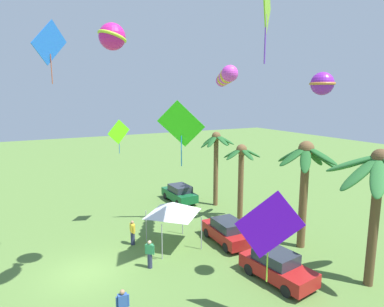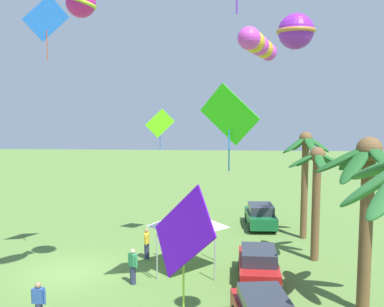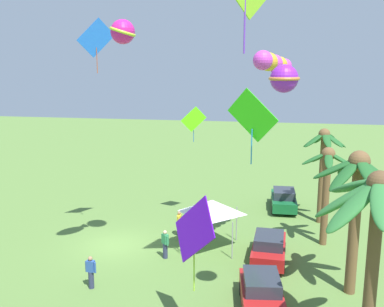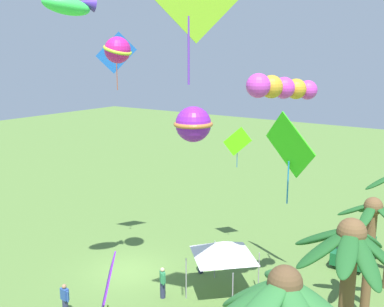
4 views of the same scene
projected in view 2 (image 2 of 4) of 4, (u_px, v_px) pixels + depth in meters
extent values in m
plane|color=#567A38|center=(68.00, 273.00, 20.40)|extent=(120.00, 120.00, 0.00)
ellipsoid|color=#2D7033|center=(384.00, 167.00, 12.34)|extent=(2.50, 1.87, 1.32)
ellipsoid|color=#2D7033|center=(380.00, 180.00, 11.65)|extent=(1.27, 2.31, 1.84)
cylinder|color=brown|center=(366.00, 232.00, 16.25)|extent=(0.49, 0.49, 6.21)
ellipsoid|color=#1E5623|center=(384.00, 160.00, 14.97)|extent=(2.17, 0.96, 1.05)
ellipsoid|color=#1E5623|center=(368.00, 158.00, 16.83)|extent=(2.06, 1.14, 1.35)
ellipsoid|color=#1E5623|center=(354.00, 159.00, 16.86)|extent=(2.05, 1.16, 1.37)
ellipsoid|color=#1E5623|center=(342.00, 159.00, 16.10)|extent=(0.75, 2.06, 1.26)
ellipsoid|color=#1E5623|center=(356.00, 165.00, 15.43)|extent=(1.74, 1.82, 1.45)
sphere|color=brown|center=(369.00, 149.00, 15.93)|extent=(0.93, 0.93, 0.93)
cylinder|color=brown|center=(316.00, 208.00, 21.84)|extent=(0.41, 0.41, 5.41)
ellipsoid|color=#1E5623|center=(320.00, 161.00, 20.85)|extent=(1.59, 0.55, 0.83)
ellipsoid|color=#1E5623|center=(332.00, 161.00, 21.28)|extent=(0.97, 1.60, 0.90)
ellipsoid|color=#1E5623|center=(325.00, 159.00, 22.06)|extent=(1.40, 1.39, 0.94)
ellipsoid|color=#1E5623|center=(307.00, 160.00, 22.18)|extent=(1.48, 1.22, 1.00)
ellipsoid|color=#1E5623|center=(303.00, 160.00, 21.54)|extent=(0.63, 1.57, 0.91)
sphere|color=brown|center=(317.00, 155.00, 21.56)|extent=(0.78, 0.78, 0.78)
cylinder|color=brown|center=(304.00, 189.00, 25.52)|extent=(0.39, 0.39, 5.98)
ellipsoid|color=#1E5623|center=(310.00, 144.00, 24.49)|extent=(1.64, 0.65, 0.91)
ellipsoid|color=#1E5623|center=(317.00, 143.00, 24.65)|extent=(1.50, 1.42, 0.91)
ellipsoid|color=#1E5623|center=(317.00, 144.00, 25.26)|extent=(0.58, 1.54, 1.11)
ellipsoid|color=#1E5623|center=(310.00, 140.00, 25.89)|extent=(1.66, 1.22, 0.77)
ellipsoid|color=#1E5623|center=(299.00, 143.00, 25.92)|extent=(1.58, 0.95, 1.10)
ellipsoid|color=#1E5623|center=(294.00, 145.00, 25.48)|extent=(0.86, 1.51, 1.20)
ellipsoid|color=#1E5623|center=(296.00, 144.00, 24.92)|extent=(1.19, 1.57, 1.04)
sphere|color=brown|center=(306.00, 138.00, 25.21)|extent=(0.74, 0.74, 0.74)
cube|color=#A51919|center=(258.00, 267.00, 19.44)|extent=(3.96, 1.84, 0.70)
cube|color=#282D38|center=(259.00, 255.00, 19.23)|extent=(2.08, 1.57, 0.56)
cylinder|color=black|center=(240.00, 264.00, 20.75)|extent=(0.61, 0.20, 0.60)
cylinder|color=black|center=(273.00, 265.00, 20.59)|extent=(0.61, 0.20, 0.60)
cylinder|color=black|center=(241.00, 284.00, 18.35)|extent=(0.61, 0.20, 0.60)
cylinder|color=black|center=(278.00, 286.00, 18.20)|extent=(0.61, 0.20, 0.60)
cube|color=#145B2D|center=(260.00, 218.00, 28.26)|extent=(3.95, 1.83, 0.70)
cube|color=#282D38|center=(261.00, 209.00, 28.05)|extent=(2.08, 1.56, 0.56)
cylinder|color=black|center=(246.00, 217.00, 29.52)|extent=(0.61, 0.20, 0.60)
cylinder|color=black|center=(270.00, 218.00, 29.47)|extent=(0.61, 0.20, 0.60)
cylinder|color=black|center=(250.00, 227.00, 27.12)|extent=(0.61, 0.20, 0.60)
cylinder|color=black|center=(275.00, 227.00, 27.07)|extent=(0.61, 0.20, 0.60)
cube|color=#282D38|center=(264.00, 301.00, 14.61)|extent=(2.21, 1.75, 0.56)
cube|color=#2D519E|center=(38.00, 295.00, 15.36)|extent=(0.27, 0.40, 0.54)
sphere|color=#A37556|center=(38.00, 285.00, 15.32)|extent=(0.21, 0.21, 0.21)
cylinder|color=#2D519E|center=(33.00, 296.00, 15.40)|extent=(0.09, 0.09, 0.52)
cylinder|color=#2D519E|center=(45.00, 297.00, 15.33)|extent=(0.09, 0.09, 0.52)
cylinder|color=#2D3351|center=(133.00, 275.00, 19.06)|extent=(0.26, 0.26, 0.84)
cube|color=#338956|center=(133.00, 260.00, 18.99)|extent=(0.42, 0.44, 0.54)
sphere|color=beige|center=(133.00, 251.00, 18.95)|extent=(0.21, 0.21, 0.21)
cylinder|color=#338956|center=(136.00, 262.00, 18.83)|extent=(0.09, 0.09, 0.52)
cylinder|color=#338956|center=(130.00, 259.00, 19.15)|extent=(0.09, 0.09, 0.52)
cylinder|color=#2D3351|center=(147.00, 251.00, 22.27)|extent=(0.26, 0.26, 0.84)
cube|color=yellow|center=(147.00, 238.00, 22.19)|extent=(0.39, 0.24, 0.54)
sphere|color=#A37556|center=(147.00, 231.00, 22.15)|extent=(0.21, 0.21, 0.21)
cylinder|color=yellow|center=(147.00, 237.00, 22.43)|extent=(0.09, 0.09, 0.52)
cylinder|color=yellow|center=(146.00, 240.00, 21.97)|extent=(0.09, 0.09, 0.52)
cylinder|color=#9E9EA3|center=(164.00, 239.00, 22.12)|extent=(0.06, 0.06, 2.10)
cylinder|color=#9E9EA3|center=(157.00, 257.00, 19.54)|extent=(0.06, 0.06, 2.10)
cylinder|color=#9E9EA3|center=(215.00, 240.00, 21.95)|extent=(0.06, 0.06, 2.10)
cylinder|color=#9E9EA3|center=(215.00, 258.00, 19.37)|extent=(0.06, 0.06, 2.10)
pyramid|color=white|center=(188.00, 219.00, 20.60)|extent=(2.86, 2.86, 0.75)
cube|color=#2FD416|center=(229.00, 115.00, 22.76)|extent=(1.31, 3.13, 3.29)
cylinder|color=#2281C1|center=(229.00, 151.00, 22.96)|extent=(0.07, 0.07, 2.18)
sphere|color=purple|center=(296.00, 31.00, 11.96)|extent=(0.98, 0.98, 0.98)
torus|color=#C37434|center=(296.00, 31.00, 11.96)|extent=(1.53, 1.53, 0.13)
cube|color=#4E0AB4|center=(183.00, 232.00, 12.24)|extent=(2.12, 1.90, 2.71)
cylinder|color=#A1D939|center=(184.00, 286.00, 12.40)|extent=(0.06, 0.06, 1.82)
cube|color=blue|center=(46.00, 18.00, 19.73)|extent=(1.33, 1.72, 2.14)
cylinder|color=#AC4F32|center=(47.00, 45.00, 19.85)|extent=(0.05, 0.05, 1.39)
sphere|color=#D33EC6|center=(249.00, 38.00, 17.56)|extent=(0.94, 0.94, 0.94)
sphere|color=gold|center=(254.00, 42.00, 18.14)|extent=(0.90, 0.90, 0.90)
sphere|color=#D33EC6|center=(259.00, 46.00, 18.73)|extent=(0.87, 0.87, 0.87)
sphere|color=gold|center=(264.00, 49.00, 19.32)|extent=(0.83, 0.83, 0.83)
sphere|color=#D33EC6|center=(268.00, 52.00, 19.90)|extent=(0.79, 0.79, 0.79)
sphere|color=#D31E8E|center=(81.00, 3.00, 17.24)|extent=(1.18, 1.18, 1.18)
torus|color=#BCD531|center=(81.00, 3.00, 17.24)|extent=(1.32, 1.30, 0.52)
cube|color=#4FE00D|center=(160.00, 123.00, 24.87)|extent=(0.48, 1.66, 1.65)
cylinder|color=#1356B6|center=(160.00, 140.00, 24.97)|extent=(0.04, 0.04, 1.11)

